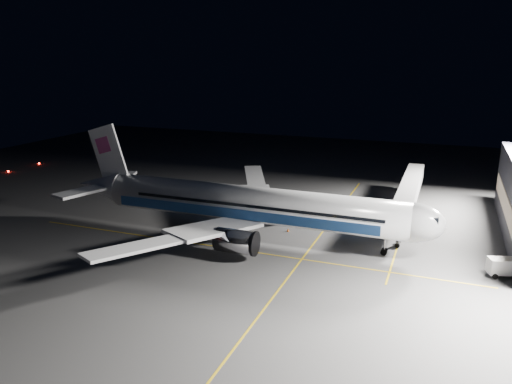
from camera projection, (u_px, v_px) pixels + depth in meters
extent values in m
plane|color=#4C4C4F|center=(251.00, 236.00, 78.74)|extent=(200.00, 200.00, 0.00)
cube|color=gold|center=(313.00, 245.00, 75.25)|extent=(0.25, 80.00, 0.01)
cube|color=gold|center=(236.00, 250.00, 73.35)|extent=(70.00, 0.25, 0.01)
cube|color=gold|center=(402.00, 233.00, 80.06)|extent=(0.25, 40.00, 0.01)
cylinder|color=silver|center=(251.00, 204.00, 77.34)|extent=(48.00, 5.60, 5.60)
ellipsoid|color=silver|center=(412.00, 222.00, 68.97)|extent=(8.96, 5.60, 5.60)
cube|color=black|center=(430.00, 217.00, 67.90)|extent=(2.20, 3.40, 0.90)
cone|color=silver|center=(100.00, 186.00, 87.20)|extent=(9.00, 5.49, 5.49)
cube|color=navy|center=(252.00, 204.00, 80.43)|extent=(42.24, 0.25, 1.50)
cube|color=navy|center=(238.00, 214.00, 75.43)|extent=(42.24, 0.25, 1.50)
cube|color=silver|center=(255.00, 199.00, 85.83)|extent=(11.36, 15.23, 1.53)
cube|color=silver|center=(215.00, 228.00, 71.44)|extent=(11.36, 15.23, 1.53)
cube|color=silver|center=(254.00, 176.00, 98.58)|extent=(8.57, 13.22, 1.31)
cube|color=silver|center=(134.00, 248.00, 61.72)|extent=(8.57, 13.22, 1.31)
cube|color=silver|center=(120.00, 178.00, 91.62)|extent=(6.20, 9.67, 0.45)
cube|color=silver|center=(82.00, 191.00, 82.27)|extent=(6.20, 9.67, 0.45)
cube|color=white|center=(108.00, 153.00, 84.84)|extent=(7.53, 0.40, 10.28)
cube|color=#C3428E|center=(104.00, 145.00, 84.75)|extent=(3.22, 0.55, 3.22)
cylinder|color=#B7B7BF|center=(277.00, 206.00, 85.74)|extent=(5.60, 3.40, 3.40)
cylinder|color=#B7B7BF|center=(236.00, 241.00, 69.56)|extent=(5.60, 3.40, 3.40)
cylinder|color=#9999A0|center=(384.00, 246.00, 71.26)|extent=(0.26, 0.26, 2.50)
cylinder|color=black|center=(384.00, 251.00, 71.47)|extent=(0.90, 0.70, 0.90)
cylinder|color=#9999A0|center=(244.00, 219.00, 83.32)|extent=(0.26, 0.26, 2.50)
cylinder|color=#9999A0|center=(223.00, 235.00, 75.59)|extent=(0.26, 0.26, 2.50)
cylinder|color=black|center=(244.00, 223.00, 83.51)|extent=(1.10, 1.60, 1.10)
cylinder|color=black|center=(223.00, 240.00, 75.78)|extent=(1.10, 1.60, 1.10)
cube|color=brown|center=(506.00, 207.00, 77.12)|extent=(0.15, 36.00, 3.00)
cube|color=#B2B2B7|center=(409.00, 190.00, 87.88)|extent=(3.00, 33.90, 2.80)
cube|color=#B2B2B7|center=(400.00, 217.00, 73.63)|extent=(3.60, 3.20, 3.40)
cylinder|color=#9999A0|center=(399.00, 236.00, 74.43)|extent=(0.70, 0.70, 3.10)
cylinder|color=black|center=(397.00, 246.00, 73.94)|extent=(0.70, 0.30, 0.70)
cylinder|color=black|center=(399.00, 241.00, 75.56)|extent=(0.70, 0.30, 0.70)
sphere|color=#FF140A|center=(8.00, 171.00, 121.78)|extent=(0.44, 0.44, 0.44)
sphere|color=#FF140A|center=(39.00, 163.00, 130.77)|extent=(0.44, 0.44, 0.44)
cube|color=silver|center=(503.00, 266.00, 64.11)|extent=(4.10, 2.95, 2.03)
cylinder|color=black|center=(509.00, 271.00, 65.28)|extent=(0.77, 0.46, 0.74)
cylinder|color=black|center=(489.00, 270.00, 65.38)|extent=(0.77, 0.46, 0.74)
cylinder|color=black|center=(495.00, 277.00, 63.51)|extent=(0.77, 0.46, 0.74)
cube|color=black|center=(289.00, 199.00, 96.18)|extent=(2.64, 1.91, 1.10)
cube|color=black|center=(289.00, 196.00, 96.00)|extent=(1.17, 1.17, 0.60)
sphere|color=#FFF2CC|center=(286.00, 200.00, 95.53)|extent=(0.26, 0.26, 0.26)
sphere|color=#FFF2CC|center=(291.00, 201.00, 95.35)|extent=(0.26, 0.26, 0.26)
cylinder|color=black|center=(294.00, 201.00, 96.94)|extent=(0.63, 0.33, 0.60)
cylinder|color=black|center=(293.00, 203.00, 95.33)|extent=(0.63, 0.33, 0.60)
cylinder|color=black|center=(285.00, 200.00, 97.27)|extent=(0.63, 0.33, 0.60)
cylinder|color=black|center=(284.00, 203.00, 95.66)|extent=(0.63, 0.33, 0.60)
cone|color=#FF5F0A|center=(296.00, 221.00, 84.96)|extent=(0.46, 0.46, 0.69)
cone|color=#FF5F0A|center=(298.00, 225.00, 83.17)|extent=(0.38, 0.38, 0.56)
cone|color=#FF5F0A|center=(288.00, 230.00, 80.79)|extent=(0.37, 0.37, 0.56)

